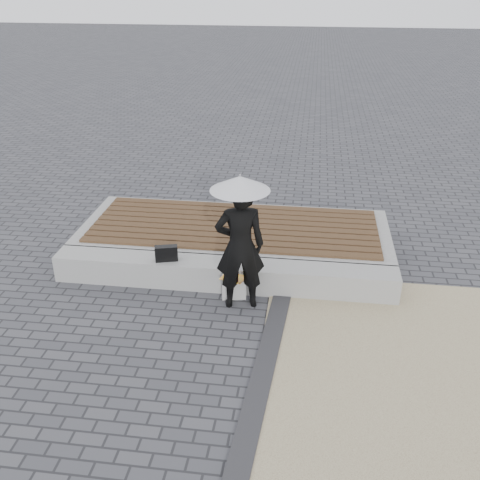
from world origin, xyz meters
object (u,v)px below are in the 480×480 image
at_px(handbag, 166,253).
at_px(canvas_tote, 234,287).
at_px(woman, 240,246).
at_px(seating_ledge, 223,274).
at_px(parasol, 240,183).

relative_size(handbag, canvas_tote, 0.93).
height_order(woman, canvas_tote, woman).
bearing_deg(woman, canvas_tote, -68.71).
height_order(handbag, canvas_tote, handbag).
height_order(seating_ledge, parasol, parasol).
bearing_deg(seating_ledge, woman, -55.86).
xyz_separation_m(seating_ledge, canvas_tote, (0.20, -0.30, -0.02)).
bearing_deg(parasol, canvas_tote, 124.54).
height_order(parasol, canvas_tote, parasol).
bearing_deg(canvas_tote, handbag, 156.06).
xyz_separation_m(seating_ledge, woman, (0.31, -0.46, 0.71)).
xyz_separation_m(parasol, handbag, (-1.12, 0.39, -1.28)).
distance_m(woman, canvas_tote, 0.76).
distance_m(woman, parasol, 0.89).
relative_size(woman, parasol, 1.85).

